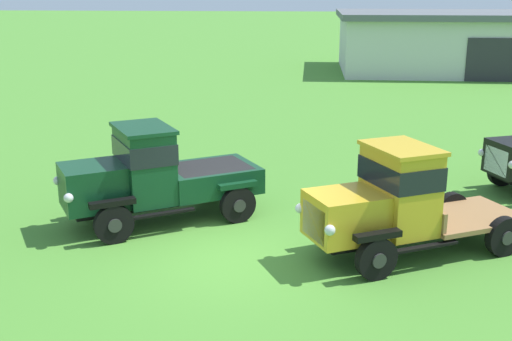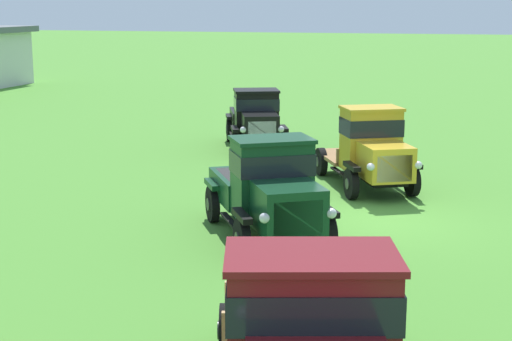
% 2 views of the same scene
% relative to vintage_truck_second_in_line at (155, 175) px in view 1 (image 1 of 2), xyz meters
% --- Properties ---
extents(ground_plane, '(240.00, 240.00, 0.00)m').
position_rel_vintage_truck_second_in_line_xyz_m(ground_plane, '(2.02, -1.89, -1.10)').
color(ground_plane, '#47842D').
extents(vintage_truck_second_in_line, '(4.66, 3.62, 2.25)m').
position_rel_vintage_truck_second_in_line_xyz_m(vintage_truck_second_in_line, '(0.00, 0.00, 0.00)').
color(vintage_truck_second_in_line, black).
rests_on(vintage_truck_second_in_line, ground).
extents(vintage_truck_midrow_center, '(4.88, 3.46, 2.26)m').
position_rel_vintage_truck_second_in_line_xyz_m(vintage_truck_midrow_center, '(5.14, -1.53, 0.03)').
color(vintage_truck_midrow_center, black).
rests_on(vintage_truck_midrow_center, ground).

